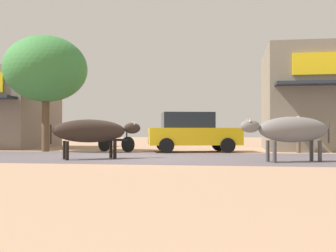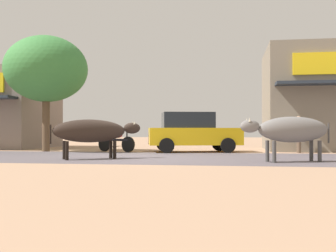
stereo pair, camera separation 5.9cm
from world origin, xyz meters
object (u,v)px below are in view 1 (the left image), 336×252
object	(u,v)px
roadside_tree	(46,69)
cow_far_dark	(291,130)
parked_hatchback_car	(192,132)
pedestrian_by_shop	(298,131)
parked_motorcycle	(116,140)
cow_near_brown	(92,131)

from	to	relation	value
roadside_tree	cow_far_dark	world-z (taller)	roadside_tree
parked_hatchback_car	pedestrian_by_shop	xyz separation A→B (m)	(4.28, 0.00, 0.02)
cow_far_dark	parked_motorcycle	bearing A→B (deg)	144.17
parked_motorcycle	cow_near_brown	world-z (taller)	cow_near_brown
cow_near_brown	cow_far_dark	xyz separation A→B (m)	(6.00, -0.29, 0.04)
roadside_tree	parked_motorcycle	bearing A→B (deg)	1.72
cow_near_brown	pedestrian_by_shop	world-z (taller)	pedestrian_by_shop
cow_near_brown	parked_hatchback_car	bearing A→B (deg)	59.98
pedestrian_by_shop	parked_motorcycle	bearing A→B (deg)	-177.27
parked_hatchback_car	pedestrian_by_shop	distance (m)	4.28
roadside_tree	pedestrian_by_shop	distance (m)	10.86
cow_far_dark	roadside_tree	bearing A→B (deg)	154.47
roadside_tree	cow_far_dark	size ratio (longest dim) A/B	1.87
roadside_tree	cow_near_brown	world-z (taller)	roadside_tree
cow_far_dark	pedestrian_by_shop	size ratio (longest dim) A/B	1.79
parked_hatchback_car	cow_far_dark	xyz separation A→B (m)	(3.29, -5.00, 0.07)
cow_near_brown	pedestrian_by_shop	size ratio (longest dim) A/B	1.77
parked_motorcycle	cow_far_dark	size ratio (longest dim) A/B	0.68
cow_far_dark	cow_near_brown	bearing A→B (deg)	177.19
roadside_tree	parked_hatchback_car	distance (m)	6.81
parked_hatchback_car	cow_far_dark	distance (m)	5.98
roadside_tree	parked_motorcycle	size ratio (longest dim) A/B	2.76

